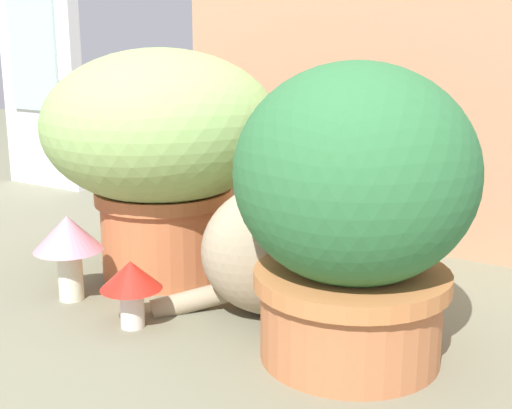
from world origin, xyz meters
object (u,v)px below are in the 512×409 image
Objects in this scene: mushroom_ornament_pink at (68,240)px; grass_planter at (162,144)px; leafy_planter at (354,207)px; cat at (291,240)px; mushroom_ornament_red at (131,281)px.

grass_planter is at bearing 75.17° from mushroom_ornament_pink.
leafy_planter is 0.21m from cat.
mushroom_ornament_red is at bearing -61.63° from grass_planter.
mushroom_ornament_pink is at bearing 170.16° from mushroom_ornament_red.
cat is 0.26m from mushroom_ornament_red.
mushroom_ornament_pink is at bearing -173.03° from leafy_planter.
cat is at bearing 147.50° from leafy_planter.
mushroom_ornament_pink is (-0.05, -0.19, -0.14)m from grass_planter.
leafy_planter reaches higher than cat.
leafy_planter is 2.77× the size of mushroom_ornament_pink.
grass_planter is 3.99× the size of mushroom_ornament_red.
mushroom_ornament_red is 0.72× the size of mushroom_ornament_pink.
cat is at bearing 46.89° from mushroom_ornament_red.
leafy_planter is 3.84× the size of mushroom_ornament_red.
grass_planter is at bearing 118.37° from mushroom_ornament_red.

